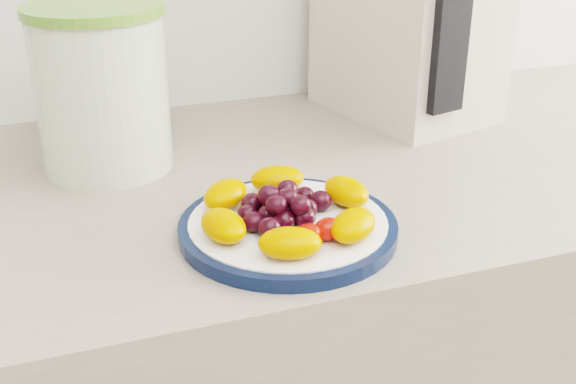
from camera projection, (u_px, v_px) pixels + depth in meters
name	position (u px, v px, depth m)	size (l,w,h in m)	color
plate_rim	(288.00, 228.00, 0.76)	(0.23, 0.23, 0.01)	#091633
plate_face	(288.00, 227.00, 0.76)	(0.21, 0.21, 0.02)	white
canister	(102.00, 94.00, 0.90)	(0.16, 0.16, 0.19)	#305911
canister_lid	(93.00, 9.00, 0.85)	(0.17, 0.17, 0.01)	olive
appliance_body	(409.00, 8.00, 1.07)	(0.18, 0.26, 0.32)	#BFB2A3
appliance_panel	(451.00, 24.00, 0.95)	(0.06, 0.02, 0.24)	black
fruit_plate	(286.00, 209.00, 0.75)	(0.20, 0.20, 0.04)	#D36100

